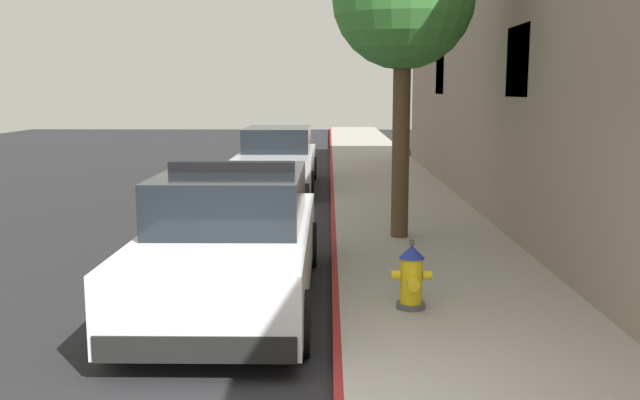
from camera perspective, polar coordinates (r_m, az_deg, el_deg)
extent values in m
cube|color=#232326|center=(15.64, -15.91, -0.96)|extent=(29.39, 60.00, 0.20)
cube|color=#9E9991|center=(15.03, 6.54, -0.38)|extent=(2.80, 60.00, 0.16)
cube|color=maroon|center=(14.95, 1.04, -0.37)|extent=(0.08, 60.00, 0.16)
cube|color=black|center=(11.43, 15.99, 10.88)|extent=(0.06, 1.30, 1.10)
cube|color=black|center=(18.93, 9.87, 10.22)|extent=(0.06, 1.30, 1.10)
cube|color=white|center=(8.37, -7.18, -4.44)|extent=(1.84, 4.80, 0.76)
cube|color=black|center=(8.38, -7.13, 0.32)|extent=(1.64, 2.50, 0.60)
cube|color=black|center=(6.23, -10.12, -11.77)|extent=(1.76, 0.16, 0.24)
cube|color=black|center=(10.69, -5.44, -2.88)|extent=(1.76, 0.16, 0.24)
cylinder|color=black|center=(10.20, -10.64, -3.58)|extent=(0.22, 0.64, 0.64)
cylinder|color=black|center=(10.01, -0.92, -3.67)|extent=(0.22, 0.64, 0.64)
cylinder|color=black|center=(7.02, -16.14, -9.59)|extent=(0.22, 0.64, 0.64)
cylinder|color=black|center=(6.73, -1.76, -10.03)|extent=(0.22, 0.64, 0.64)
cube|color=black|center=(8.29, -7.22, 2.73)|extent=(1.48, 0.20, 0.12)
cube|color=red|center=(8.34, -9.61, 2.72)|extent=(0.44, 0.18, 0.11)
cube|color=#1E33E0|center=(8.25, -4.81, 2.74)|extent=(0.44, 0.18, 0.11)
cube|color=#B2B5BA|center=(18.03, -3.48, 2.83)|extent=(1.84, 4.80, 0.76)
cube|color=black|center=(18.11, -3.46, 5.02)|extent=(1.64, 2.50, 0.60)
cube|color=black|center=(15.74, -4.09, 0.97)|extent=(1.76, 0.16, 0.24)
cube|color=black|center=(20.37, -2.99, 2.81)|extent=(1.76, 0.16, 0.24)
cylinder|color=black|center=(19.82, -5.59, 2.61)|extent=(0.22, 0.64, 0.64)
cylinder|color=black|center=(19.70, -0.61, 2.61)|extent=(0.22, 0.64, 0.64)
cylinder|color=black|center=(16.47, -6.89, 1.28)|extent=(0.22, 0.64, 0.64)
cylinder|color=black|center=(16.33, -0.89, 1.28)|extent=(0.22, 0.64, 0.64)
cylinder|color=#4C4C51|center=(7.76, 7.44, -8.54)|extent=(0.32, 0.32, 0.06)
cylinder|color=yellow|center=(7.68, 7.48, -6.55)|extent=(0.24, 0.24, 0.50)
cone|color=navy|center=(7.60, 7.53, -4.22)|extent=(0.28, 0.28, 0.14)
cylinder|color=#4C4C51|center=(7.58, 7.55, -3.49)|extent=(0.05, 0.05, 0.06)
cylinder|color=yellow|center=(7.64, 6.22, -6.13)|extent=(0.10, 0.10, 0.10)
cylinder|color=yellow|center=(7.68, 8.76, -6.10)|extent=(0.10, 0.10, 0.10)
cylinder|color=yellow|center=(7.50, 7.65, -6.84)|extent=(0.13, 0.12, 0.13)
cylinder|color=brown|center=(11.22, 6.64, 4.56)|extent=(0.28, 0.28, 3.00)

